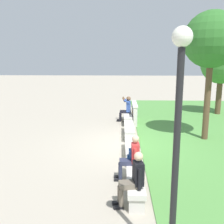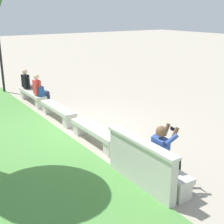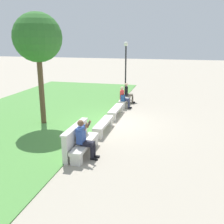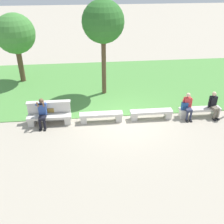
{
  "view_description": "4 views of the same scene",
  "coord_description": "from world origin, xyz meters",
  "px_view_note": "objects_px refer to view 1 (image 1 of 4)",
  "views": [
    {
      "loc": [
        9.57,
        -0.35,
        3.27
      ],
      "look_at": [
        -1.19,
        -0.73,
        1.04
      ],
      "focal_mm": 42.0,
      "sensor_mm": 36.0,
      "label": 1
    },
    {
      "loc": [
        -7.98,
        3.97,
        3.43
      ],
      "look_at": [
        -1.47,
        -0.38,
        0.9
      ],
      "focal_mm": 50.0,
      "sensor_mm": 36.0,
      "label": 2
    },
    {
      "loc": [
        -11.55,
        -2.96,
        3.93
      ],
      "look_at": [
        -0.87,
        -0.3,
        0.81
      ],
      "focal_mm": 42.0,
      "sensor_mm": 36.0,
      "label": 3
    },
    {
      "loc": [
        -1.78,
        -10.49,
        6.5
      ],
      "look_at": [
        -0.74,
        -0.57,
        0.8
      ],
      "focal_mm": 42.0,
      "sensor_mm": 36.0,
      "label": 4
    }
  ],
  "objects_px": {
    "person_companion": "(133,178)",
    "lamp_post": "(178,119)",
    "person_photographer": "(126,107)",
    "tree_behind_wall": "(221,64)",
    "backpack": "(132,156)",
    "person_distant": "(131,156)",
    "bench_near": "(129,129)",
    "bench_far": "(135,180)",
    "tree_left_background": "(212,41)",
    "bench_mid": "(131,148)",
    "bench_main": "(128,117)"
  },
  "relations": [
    {
      "from": "lamp_post",
      "to": "bench_far",
      "type": "bearing_deg",
      "value": -169.44
    },
    {
      "from": "backpack",
      "to": "bench_main",
      "type": "bearing_deg",
      "value": 179.63
    },
    {
      "from": "person_distant",
      "to": "bench_far",
      "type": "bearing_deg",
      "value": 5.65
    },
    {
      "from": "person_companion",
      "to": "backpack",
      "type": "height_order",
      "value": "person_companion"
    },
    {
      "from": "backpack",
      "to": "tree_left_background",
      "type": "height_order",
      "value": "tree_left_background"
    },
    {
      "from": "bench_main",
      "to": "bench_mid",
      "type": "relative_size",
      "value": 1.0
    },
    {
      "from": "person_photographer",
      "to": "tree_behind_wall",
      "type": "relative_size",
      "value": 0.32
    },
    {
      "from": "person_distant",
      "to": "backpack",
      "type": "xyz_separation_m",
      "value": [
        -0.13,
        0.03,
        -0.05
      ]
    },
    {
      "from": "bench_mid",
      "to": "backpack",
      "type": "distance_m",
      "value": 1.61
    },
    {
      "from": "backpack",
      "to": "person_companion",
      "type": "bearing_deg",
      "value": -0.95
    },
    {
      "from": "person_companion",
      "to": "backpack",
      "type": "xyz_separation_m",
      "value": [
        -1.41,
        0.02,
        -0.05
      ]
    },
    {
      "from": "person_distant",
      "to": "tree_left_background",
      "type": "distance_m",
      "value": 5.83
    },
    {
      "from": "person_distant",
      "to": "person_photographer",
      "type": "bearing_deg",
      "value": -179.9
    },
    {
      "from": "backpack",
      "to": "lamp_post",
      "type": "height_order",
      "value": "lamp_post"
    },
    {
      "from": "bench_main",
      "to": "tree_behind_wall",
      "type": "distance_m",
      "value": 6.34
    },
    {
      "from": "lamp_post",
      "to": "person_distant",
      "type": "bearing_deg",
      "value": -170.5
    },
    {
      "from": "tree_left_background",
      "to": "backpack",
      "type": "bearing_deg",
      "value": -41.03
    },
    {
      "from": "person_photographer",
      "to": "backpack",
      "type": "distance_m",
      "value": 6.59
    },
    {
      "from": "tree_behind_wall",
      "to": "backpack",
      "type": "bearing_deg",
      "value": -32.32
    },
    {
      "from": "person_photographer",
      "to": "bench_near",
      "type": "bearing_deg",
      "value": 1.69
    },
    {
      "from": "person_distant",
      "to": "person_companion",
      "type": "relative_size",
      "value": 1.0
    },
    {
      "from": "bench_far",
      "to": "lamp_post",
      "type": "xyz_separation_m",
      "value": [
        2.4,
        0.45,
        2.12
      ]
    },
    {
      "from": "bench_main",
      "to": "lamp_post",
      "type": "distance_m",
      "value": 9.78
    },
    {
      "from": "person_distant",
      "to": "tree_left_background",
      "type": "xyz_separation_m",
      "value": [
        -3.71,
        3.14,
        3.24
      ]
    },
    {
      "from": "bench_near",
      "to": "person_companion",
      "type": "relative_size",
      "value": 1.59
    },
    {
      "from": "person_photographer",
      "to": "bench_far",
      "type": "bearing_deg",
      "value": 0.6
    },
    {
      "from": "person_photographer",
      "to": "tree_behind_wall",
      "type": "height_order",
      "value": "tree_behind_wall"
    },
    {
      "from": "bench_near",
      "to": "person_photographer",
      "type": "xyz_separation_m",
      "value": [
        -2.63,
        -0.08,
        0.43
      ]
    },
    {
      "from": "person_photographer",
      "to": "person_distant",
      "type": "xyz_separation_m",
      "value": [
        6.72,
        0.01,
        -0.06
      ]
    },
    {
      "from": "person_photographer",
      "to": "backpack",
      "type": "xyz_separation_m",
      "value": [
        6.59,
        0.04,
        -0.11
      ]
    },
    {
      "from": "person_companion",
      "to": "tree_behind_wall",
      "type": "relative_size",
      "value": 0.31
    },
    {
      "from": "person_companion",
      "to": "lamp_post",
      "type": "distance_m",
      "value": 2.56
    },
    {
      "from": "bench_near",
      "to": "person_photographer",
      "type": "bearing_deg",
      "value": -178.31
    },
    {
      "from": "person_companion",
      "to": "person_distant",
      "type": "bearing_deg",
      "value": -179.93
    },
    {
      "from": "person_photographer",
      "to": "person_companion",
      "type": "xyz_separation_m",
      "value": [
        8.0,
        0.01,
        -0.06
      ]
    },
    {
      "from": "bench_mid",
      "to": "person_companion",
      "type": "distance_m",
      "value": 3.01
    },
    {
      "from": "person_companion",
      "to": "lamp_post",
      "type": "xyz_separation_m",
      "value": [
        1.79,
        0.51,
        1.75
      ]
    },
    {
      "from": "bench_main",
      "to": "bench_mid",
      "type": "distance_m",
      "value": 4.76
    },
    {
      "from": "bench_far",
      "to": "tree_left_background",
      "type": "xyz_separation_m",
      "value": [
        -4.38,
        3.07,
        3.61
      ]
    },
    {
      "from": "bench_main",
      "to": "bench_near",
      "type": "xyz_separation_m",
      "value": [
        2.38,
        0.0,
        0.0
      ]
    },
    {
      "from": "bench_mid",
      "to": "lamp_post",
      "type": "height_order",
      "value": "lamp_post"
    },
    {
      "from": "person_companion",
      "to": "tree_left_background",
      "type": "distance_m",
      "value": 6.72
    },
    {
      "from": "tree_left_background",
      "to": "lamp_post",
      "type": "relative_size",
      "value": 1.36
    },
    {
      "from": "backpack",
      "to": "person_distant",
      "type": "bearing_deg",
      "value": -10.82
    },
    {
      "from": "bench_mid",
      "to": "person_photographer",
      "type": "relative_size",
      "value": 1.52
    },
    {
      "from": "person_photographer",
      "to": "tree_left_background",
      "type": "relative_size",
      "value": 0.26
    },
    {
      "from": "person_photographer",
      "to": "backpack",
      "type": "bearing_deg",
      "value": 0.32
    },
    {
      "from": "bench_far",
      "to": "tree_left_background",
      "type": "bearing_deg",
      "value": 144.96
    },
    {
      "from": "tree_behind_wall",
      "to": "tree_left_background",
      "type": "relative_size",
      "value": 0.82
    },
    {
      "from": "person_distant",
      "to": "backpack",
      "type": "bearing_deg",
      "value": 169.18
    }
  ]
}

